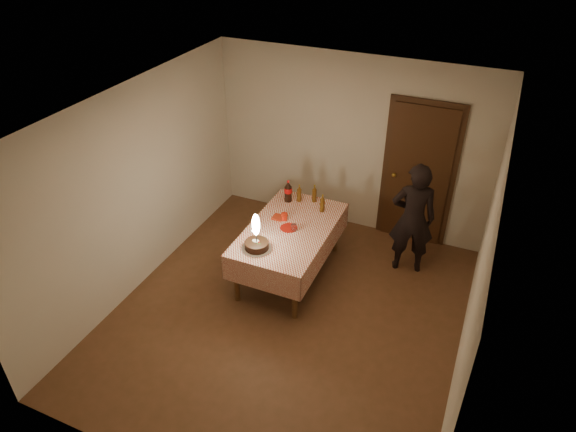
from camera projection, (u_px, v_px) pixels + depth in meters
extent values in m
cube|color=brown|center=(287.00, 314.00, 6.27)|extent=(4.00, 4.50, 0.01)
cube|color=beige|center=(351.00, 145.00, 7.28)|extent=(4.00, 0.04, 2.60)
cube|color=beige|center=(166.00, 382.00, 3.83)|extent=(4.00, 0.04, 2.60)
cube|color=beige|center=(136.00, 189.00, 6.23)|extent=(0.04, 4.50, 2.60)
cube|color=beige|center=(479.00, 274.00, 4.89)|extent=(0.04, 4.50, 2.60)
cube|color=silver|center=(287.00, 113.00, 4.85)|extent=(4.00, 4.50, 0.04)
cube|color=#472814|center=(418.00, 176.00, 7.08)|extent=(0.85, 0.05, 2.05)
sphere|color=#B28C33|center=(394.00, 175.00, 7.16)|extent=(0.06, 0.06, 0.06)
cube|color=brown|center=(290.00, 230.00, 6.54)|extent=(0.90, 1.60, 0.04)
cylinder|color=brown|center=(237.00, 278.00, 6.30)|extent=(0.07, 0.07, 0.69)
cylinder|color=brown|center=(295.00, 296.00, 6.04)|extent=(0.07, 0.07, 0.69)
cylinder|color=brown|center=(285.00, 218.00, 7.44)|extent=(0.07, 0.07, 0.69)
cylinder|color=brown|center=(336.00, 230.00, 7.18)|extent=(0.07, 0.07, 0.69)
cube|color=white|center=(290.00, 228.00, 6.53)|extent=(1.02, 1.72, 0.01)
cube|color=white|center=(260.00, 279.00, 5.97)|extent=(1.02, 0.01, 0.34)
cube|color=white|center=(313.00, 207.00, 7.28)|extent=(1.02, 0.01, 0.34)
cube|color=white|center=(255.00, 231.00, 6.79)|extent=(0.01, 1.72, 0.34)
cube|color=white|center=(326.00, 249.00, 6.45)|extent=(0.01, 1.72, 0.34)
cylinder|color=white|center=(257.00, 248.00, 6.16)|extent=(0.36, 0.36, 0.01)
cylinder|color=black|center=(257.00, 245.00, 6.13)|extent=(0.28, 0.28, 0.09)
cylinder|color=white|center=(256.00, 241.00, 6.13)|extent=(0.07, 0.07, 0.00)
sphere|color=red|center=(259.00, 242.00, 6.08)|extent=(0.02, 0.02, 0.02)
cube|color=#19721E|center=(260.00, 244.00, 6.08)|extent=(0.02, 0.01, 0.00)
cube|color=#19721E|center=(258.00, 244.00, 6.08)|extent=(0.01, 0.02, 0.00)
cylinder|color=#262628|center=(256.00, 238.00, 6.08)|extent=(0.01, 0.01, 0.12)
ellipsoid|color=#FFF2BF|center=(256.00, 225.00, 5.97)|extent=(0.09, 0.09, 0.29)
sphere|color=white|center=(256.00, 232.00, 6.03)|extent=(0.04, 0.04, 0.04)
cylinder|color=#AE150C|center=(289.00, 228.00, 6.52)|extent=(0.22, 0.22, 0.01)
cylinder|color=red|center=(284.00, 217.00, 6.65)|extent=(0.08, 0.08, 0.10)
cylinder|color=silver|center=(294.00, 227.00, 6.45)|extent=(0.07, 0.07, 0.09)
cube|color=#A82A13|center=(278.00, 217.00, 6.71)|extent=(0.15, 0.15, 0.02)
cylinder|color=black|center=(288.00, 194.00, 7.02)|extent=(0.10, 0.10, 0.22)
cylinder|color=red|center=(288.00, 190.00, 6.99)|extent=(0.10, 0.10, 0.07)
cone|color=black|center=(288.00, 184.00, 6.94)|extent=(0.10, 0.10, 0.08)
cylinder|color=red|center=(288.00, 182.00, 6.91)|extent=(0.03, 0.03, 0.02)
cylinder|color=#53320E|center=(299.00, 195.00, 7.03)|extent=(0.06, 0.06, 0.18)
cone|color=#53320E|center=(299.00, 188.00, 6.96)|extent=(0.06, 0.06, 0.06)
cylinder|color=olive|center=(299.00, 185.00, 6.94)|extent=(0.02, 0.02, 0.02)
cylinder|color=#53320E|center=(322.00, 205.00, 6.81)|extent=(0.06, 0.06, 0.18)
cone|color=#53320E|center=(323.00, 198.00, 6.74)|extent=(0.06, 0.06, 0.06)
cylinder|color=olive|center=(323.00, 195.00, 6.73)|extent=(0.02, 0.02, 0.02)
cylinder|color=#53320E|center=(314.00, 196.00, 7.02)|extent=(0.06, 0.06, 0.18)
cone|color=#53320E|center=(315.00, 188.00, 6.95)|extent=(0.06, 0.06, 0.06)
cylinder|color=olive|center=(315.00, 186.00, 6.94)|extent=(0.02, 0.02, 0.02)
imported|color=black|center=(413.00, 219.00, 6.61)|extent=(0.65, 0.51, 1.58)
cube|color=black|center=(418.00, 176.00, 6.41)|extent=(0.15, 0.12, 0.10)
cylinder|color=black|center=(418.00, 173.00, 6.47)|extent=(0.09, 0.10, 0.08)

